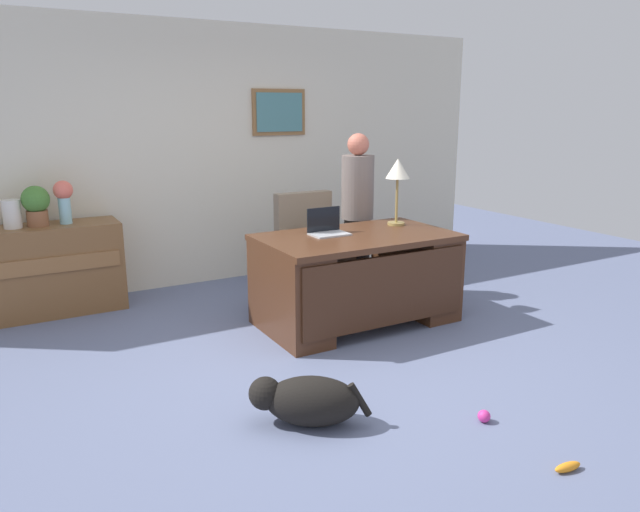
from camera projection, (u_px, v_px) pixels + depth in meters
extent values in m
plane|color=slate|center=(323.00, 365.00, 4.43)|extent=(12.00, 12.00, 0.00)
cube|color=beige|center=(201.00, 156.00, 6.29)|extent=(7.00, 0.12, 2.70)
cube|color=olive|center=(279.00, 112.00, 6.55)|extent=(0.63, 0.03, 0.49)
cube|color=teal|center=(280.00, 112.00, 6.53)|extent=(0.55, 0.01, 0.41)
cube|color=#4C2B19|center=(357.00, 237.00, 5.15)|extent=(1.66, 0.97, 0.05)
cube|color=#4C2B19|center=(290.00, 293.00, 4.93)|extent=(0.36, 0.91, 0.74)
cube|color=#4C2B19|center=(415.00, 272.00, 5.55)|extent=(0.36, 0.91, 0.74)
cube|color=#412415|center=(387.00, 291.00, 4.85)|extent=(1.56, 0.04, 0.59)
cube|color=brown|center=(48.00, 270.00, 5.46)|extent=(1.29, 0.48, 0.82)
cube|color=brown|center=(50.00, 266.00, 5.22)|extent=(1.19, 0.02, 0.14)
cube|color=gray|center=(315.00, 261.00, 5.93)|extent=(0.60, 0.58, 0.18)
cylinder|color=black|center=(315.00, 283.00, 5.98)|extent=(0.10, 0.10, 0.28)
cylinder|color=black|center=(315.00, 294.00, 6.01)|extent=(0.52, 0.52, 0.05)
cube|color=gray|center=(303.00, 220.00, 6.04)|extent=(0.60, 0.12, 0.57)
cube|color=gray|center=(291.00, 244.00, 5.76)|extent=(0.08, 0.50, 0.22)
cube|color=gray|center=(337.00, 239.00, 6.00)|extent=(0.08, 0.50, 0.22)
cylinder|color=#262323|center=(357.00, 256.00, 6.08)|extent=(0.26, 0.26, 0.77)
cylinder|color=slate|center=(358.00, 187.00, 5.91)|extent=(0.32, 0.32, 0.62)
sphere|color=#C86B56|center=(358.00, 144.00, 5.81)|extent=(0.21, 0.21, 0.21)
ellipsoid|color=black|center=(312.00, 401.00, 3.57)|extent=(0.64, 0.56, 0.30)
sphere|color=black|center=(265.00, 393.00, 3.58)|extent=(0.20, 0.20, 0.20)
cylinder|color=black|center=(360.00, 400.00, 3.55)|extent=(0.15, 0.12, 0.21)
cube|color=#B2B5BA|center=(330.00, 234.00, 5.12)|extent=(0.32, 0.22, 0.01)
cube|color=black|center=(323.00, 219.00, 5.18)|extent=(0.32, 0.01, 0.21)
cylinder|color=#9E8447|center=(396.00, 223.00, 5.56)|extent=(0.16, 0.16, 0.02)
cylinder|color=#9E8447|center=(397.00, 200.00, 5.51)|extent=(0.02, 0.02, 0.41)
cone|color=silver|center=(398.00, 168.00, 5.44)|extent=(0.22, 0.22, 0.18)
cylinder|color=#91C9D5|center=(65.00, 211.00, 5.42)|extent=(0.11, 0.11, 0.24)
sphere|color=#F16E5C|center=(63.00, 190.00, 5.38)|extent=(0.17, 0.17, 0.17)
cylinder|color=silver|center=(12.00, 214.00, 5.22)|extent=(0.15, 0.15, 0.25)
cylinder|color=brown|center=(38.00, 218.00, 5.32)|extent=(0.18, 0.18, 0.14)
sphere|color=#467D33|center=(35.00, 199.00, 5.28)|extent=(0.24, 0.24, 0.24)
sphere|color=#D8338C|center=(484.00, 416.00, 3.62)|extent=(0.08, 0.08, 0.08)
ellipsoid|color=orange|center=(568.00, 467.00, 3.13)|extent=(0.17, 0.07, 0.05)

